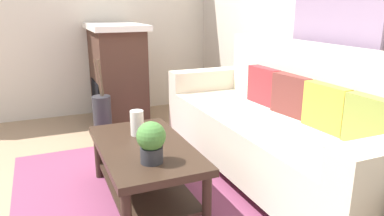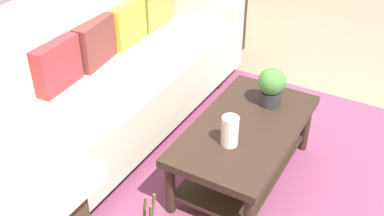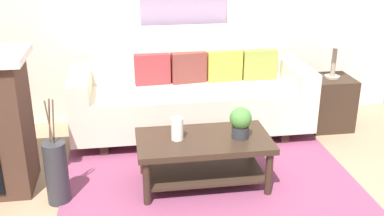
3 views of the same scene
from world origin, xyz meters
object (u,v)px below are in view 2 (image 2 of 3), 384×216
Objects in this scene: throw_pillow_mustard at (127,24)px; coffee_table at (245,140)px; couch at (112,78)px; tabletop_vase at (230,131)px; throw_pillow_maroon at (94,43)px; throw_pillow_olive at (155,7)px; side_table at (216,26)px; potted_plant_tabletop at (272,86)px; throw_pillow_crimson at (56,65)px.

coffee_table is at bearing -109.84° from throw_pillow_mustard.
couch is 12.78× the size of tabletop_vase.
throw_pillow_maroon is 1.00× the size of throw_pillow_olive.
coffee_table is at bearing -2.49° from tabletop_vase.
side_table is at bearing 29.26° from tabletop_vase.
side_table is at bearing -10.07° from throw_pillow_mustard.
side_table is at bearing -7.55° from throw_pillow_maroon.
potted_plant_tabletop is 0.47× the size of side_table.
coffee_table is 0.39m from potted_plant_tabletop.
throw_pillow_crimson is at bearing 180.00° from throw_pillow_olive.
throw_pillow_mustard is at bearing 0.00° from throw_pillow_crimson.
tabletop_vase is (-0.27, -1.06, 0.09)m from couch.
throw_pillow_crimson is 0.38m from throw_pillow_maroon.
throw_pillow_mustard reaches higher than potted_plant_tabletop.
throw_pillow_maroon is 1.00× the size of throw_pillow_mustard.
throw_pillow_olive is 1.37× the size of potted_plant_tabletop.
throw_pillow_olive is at bearing 0.00° from throw_pillow_mustard.
couch is 9.14× the size of potted_plant_tabletop.
couch is 2.18× the size of coffee_table.
throw_pillow_maroon is 0.76m from throw_pillow_olive.
throw_pillow_crimson is (-0.38, 0.12, 0.25)m from couch.
throw_pillow_olive is (0.76, 0.12, 0.25)m from couch.
coffee_table is 5.87× the size of tabletop_vase.
coffee_table is 0.30m from tabletop_vase.
couch is 6.65× the size of throw_pillow_mustard.
potted_plant_tabletop is (0.30, -0.04, 0.26)m from coffee_table.
couch is 1.14m from potted_plant_tabletop.
side_table is (1.50, -0.07, -0.15)m from couch.
throw_pillow_maroon and throw_pillow_mustard have the same top height.
potted_plant_tabletop is at bearing -63.25° from throw_pillow_crimson.
throw_pillow_mustard is 1.25m from potted_plant_tabletop.
tabletop_vase is 2.04m from side_table.
side_table is at bearing 39.53° from potted_plant_tabletop.
throw_pillow_crimson is 0.76m from throw_pillow_mustard.
throw_pillow_maroon is (0.38, 0.00, 0.00)m from throw_pillow_crimson.
couch reaches higher than throw_pillow_maroon.
potted_plant_tabletop is (-0.51, -1.23, -0.11)m from throw_pillow_olive.
throw_pillow_mustard is 1.92× the size of tabletop_vase.
side_table is (1.12, -0.20, -0.40)m from throw_pillow_mustard.
throw_pillow_crimson is 1.00× the size of throw_pillow_olive.
potted_plant_tabletop is at bearing -140.47° from side_table.
throw_pillow_crimson and throw_pillow_maroon have the same top height.
throw_pillow_mustard and throw_pillow_olive have the same top height.
throw_pillow_mustard is 0.64× the size of side_table.
throw_pillow_mustard reaches higher than side_table.
couch is 0.28m from throw_pillow_maroon.
couch is at bearing 75.78° from tabletop_vase.
throw_pillow_olive is 0.86m from side_table.
couch is 1.08m from coffee_table.
throw_pillow_crimson is 1.14m from throw_pillow_olive.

